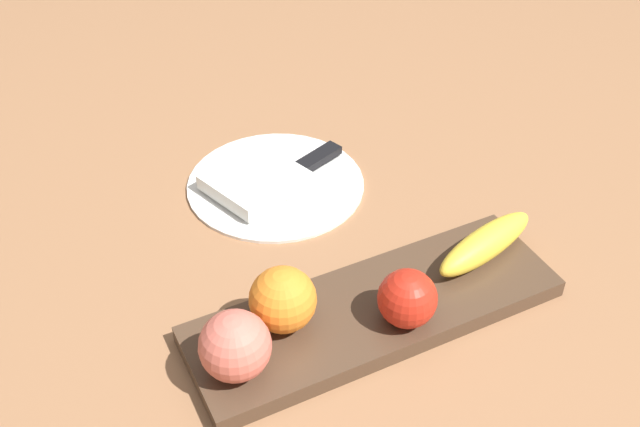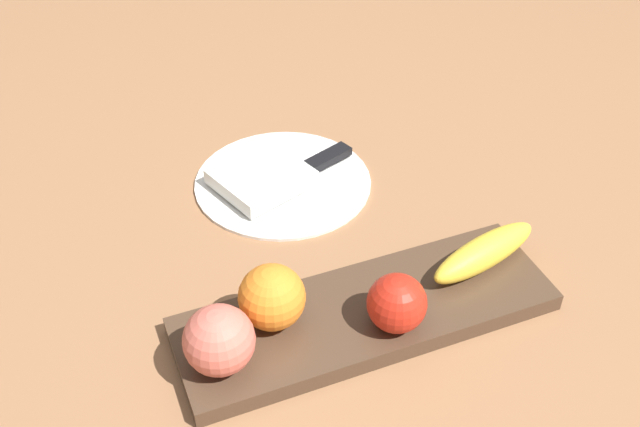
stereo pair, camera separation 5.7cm
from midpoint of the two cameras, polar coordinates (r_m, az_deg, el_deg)
The scene contains 9 objects.
ground_plane at distance 0.89m, azimuth 1.12°, elevation -7.20°, with size 2.40×2.40×0.00m, color #946543.
fruit_tray at distance 0.87m, azimuth 2.25°, elevation -7.38°, with size 0.44×0.14×0.02m, color #4B3626.
apple at distance 0.83m, azimuth 4.64°, elevation -6.45°, with size 0.07×0.07×0.07m, color red.
banana at distance 0.93m, azimuth 10.65°, elevation -2.28°, with size 0.16×0.04×0.04m, color yellow.
orange_near_apple at distance 0.82m, azimuth -4.80°, elevation -6.55°, with size 0.07×0.07×0.07m, color orange.
peach at distance 0.78m, azimuth -8.51°, elevation -9.89°, with size 0.08×0.08×0.08m, color #DF6B5A.
dinner_plate at distance 1.07m, azimuth -4.88°, elevation 2.29°, with size 0.25×0.25×0.01m, color white.
folded_napkin at distance 1.05m, azimuth -6.49°, elevation 2.48°, with size 0.12×0.11×0.02m, color white.
knife at distance 1.08m, azimuth -2.45°, elevation 3.63°, with size 0.18×0.08×0.01m.
Camera 1 is at (0.31, 0.53, 0.65)m, focal length 42.52 mm.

